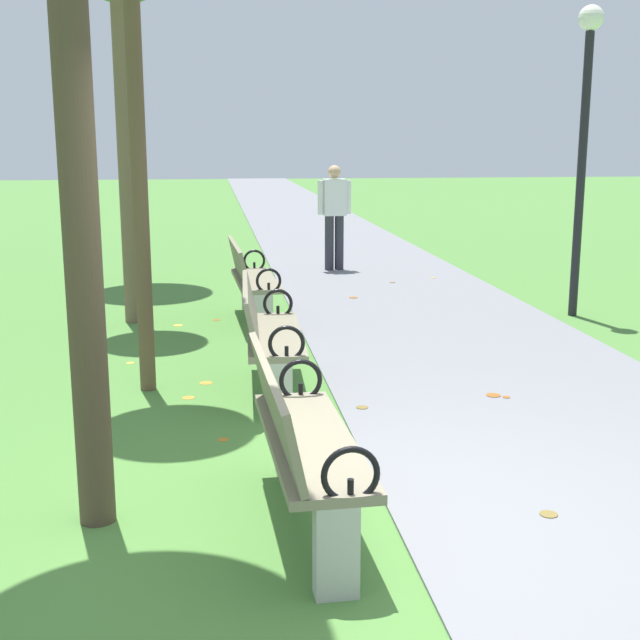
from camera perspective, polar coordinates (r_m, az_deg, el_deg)
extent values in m
plane|color=#4C7F38|center=(4.68, 5.22, -13.91)|extent=(80.00, 80.00, 0.00)
cube|color=slate|center=(22.33, -1.12, 6.87)|extent=(2.97, 44.00, 0.02)
cube|color=gray|center=(4.55, -0.65, -8.13)|extent=(0.50, 1.62, 0.05)
cube|color=gray|center=(4.45, -3.08, -5.55)|extent=(0.19, 1.60, 0.40)
cube|color=#B7B5AD|center=(3.98, 1.09, -15.16)|extent=(0.20, 0.13, 0.45)
cube|color=#B7B5AD|center=(5.32, -1.90, -7.94)|extent=(0.20, 0.13, 0.45)
torus|color=black|center=(3.82, 2.07, -10.35)|extent=(0.27, 0.04, 0.27)
cylinder|color=black|center=(3.85, 2.06, -11.45)|extent=(0.03, 0.03, 0.12)
torus|color=black|center=(5.24, -1.31, -4.07)|extent=(0.27, 0.04, 0.27)
cylinder|color=black|center=(5.26, -1.30, -4.91)|extent=(0.03, 0.03, 0.12)
cube|color=gray|center=(6.92, -3.07, -1.04)|extent=(0.50, 1.62, 0.05)
cube|color=gray|center=(6.87, -4.67, 0.75)|extent=(0.19, 1.60, 0.40)
cube|color=#B7B5AD|center=(6.27, -2.79, -4.80)|extent=(0.20, 0.13, 0.45)
cube|color=#B7B5AD|center=(7.70, -3.25, -1.60)|extent=(0.20, 0.13, 0.45)
torus|color=black|center=(6.16, -2.26, -1.59)|extent=(0.27, 0.04, 0.27)
cylinder|color=black|center=(6.18, -2.26, -2.31)|extent=(0.03, 0.03, 0.12)
torus|color=black|center=(7.64, -2.84, 1.10)|extent=(0.27, 0.04, 0.27)
cylinder|color=black|center=(7.66, -2.84, 0.51)|extent=(0.03, 0.03, 0.12)
cube|color=gray|center=(9.63, -4.33, 2.68)|extent=(0.51, 1.62, 0.05)
cube|color=gray|center=(9.58, -5.49, 3.97)|extent=(0.19, 1.60, 0.40)
cube|color=#B7B5AD|center=(8.96, -3.83, 0.34)|extent=(0.21, 0.13, 0.45)
cube|color=#B7B5AD|center=(10.40, -4.72, 1.98)|extent=(0.21, 0.13, 0.45)
torus|color=black|center=(8.88, -3.47, 2.63)|extent=(0.27, 0.04, 0.27)
cylinder|color=black|center=(8.89, -3.46, 2.12)|extent=(0.03, 0.03, 0.12)
torus|color=black|center=(10.37, -4.43, 3.99)|extent=(0.27, 0.04, 0.27)
cylinder|color=black|center=(10.38, -4.43, 3.56)|extent=(0.03, 0.03, 0.12)
cylinder|color=#4C3D2D|center=(4.48, -16.10, 12.23)|extent=(0.19, 0.19, 4.19)
cylinder|color=brown|center=(6.95, -12.07, 10.07)|extent=(0.13, 0.13, 3.67)
cylinder|color=brown|center=(9.72, -12.76, 10.99)|extent=(0.23, 0.23, 3.81)
cylinder|color=#4C3D2D|center=(12.73, -12.66, 12.06)|extent=(0.15, 0.15, 4.20)
cylinder|color=#2D2D38|center=(13.32, 0.63, 5.20)|extent=(0.14, 0.14, 0.85)
cylinder|color=#2D2D38|center=(13.35, 1.29, 5.21)|extent=(0.14, 0.14, 0.85)
cube|color=white|center=(13.27, 0.97, 8.23)|extent=(0.36, 0.25, 0.56)
sphere|color=tan|center=(13.25, 0.98, 9.91)|extent=(0.20, 0.20, 0.20)
cylinder|color=white|center=(13.22, 0.04, 8.22)|extent=(0.09, 0.09, 0.52)
cylinder|color=white|center=(13.32, 1.90, 8.24)|extent=(0.09, 0.09, 0.52)
cylinder|color=black|center=(10.26, 17.10, 9.08)|extent=(0.10, 0.10, 3.20)
sphere|color=white|center=(10.33, 17.73, 18.75)|extent=(0.28, 0.28, 0.28)
cylinder|color=#AD6B23|center=(6.71, -0.34, -5.63)|extent=(0.10, 0.10, 0.00)
cylinder|color=#93511E|center=(8.34, -1.37, -2.09)|extent=(0.09, 0.09, 0.00)
cylinder|color=#AD6B23|center=(5.98, -6.52, -7.96)|extent=(0.11, 0.11, 0.00)
cylinder|color=brown|center=(4.96, 15.09, -12.46)|extent=(0.14, 0.14, 0.00)
cylinder|color=brown|center=(10.01, -15.30, -0.11)|extent=(0.13, 0.13, 0.00)
cylinder|color=#93511E|center=(9.83, -6.95, 0.01)|extent=(0.10, 0.10, 0.00)
cylinder|color=#BC842D|center=(6.48, -1.06, -6.29)|extent=(0.08, 0.08, 0.00)
cylinder|color=#AD6B23|center=(11.62, -3.62, 1.95)|extent=(0.14, 0.14, 0.00)
cylinder|color=gold|center=(8.10, -12.61, -2.81)|extent=(0.10, 0.10, 0.00)
cylinder|color=#BC842D|center=(6.95, -8.81, -5.16)|extent=(0.14, 0.14, 0.00)
cylinder|color=brown|center=(12.23, 4.88, 2.53)|extent=(0.11, 0.11, 0.00)
cylinder|color=#93511E|center=(6.97, 12.39, -5.07)|extent=(0.07, 0.07, 0.00)
cylinder|color=#93511E|center=(11.94, -5.12, 2.20)|extent=(0.13, 0.13, 0.00)
cylinder|color=gold|center=(12.70, 7.58, 2.83)|extent=(0.09, 0.09, 0.00)
cylinder|color=gold|center=(9.61, -9.50, -0.34)|extent=(0.15, 0.15, 0.00)
cylinder|color=#93511E|center=(11.03, 2.26, 1.52)|extent=(0.13, 0.13, 0.00)
cylinder|color=#93511E|center=(7.00, 11.56, -4.96)|extent=(0.16, 0.16, 0.00)
cylinder|color=#BC842D|center=(7.34, -7.66, -4.19)|extent=(0.15, 0.15, 0.00)
cylinder|color=brown|center=(6.57, 2.84, -5.87)|extent=(0.13, 0.13, 0.00)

